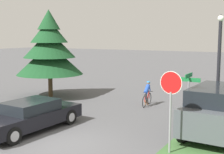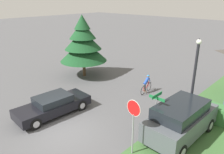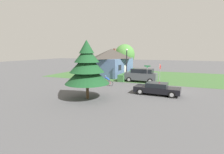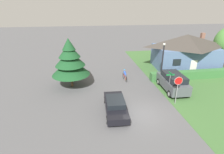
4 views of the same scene
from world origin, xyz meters
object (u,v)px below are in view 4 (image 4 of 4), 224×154
sedan_left_lane (115,106)px  stop_sign (178,85)px  conifer_tall_near (70,61)px  street_name_sign (170,80)px  cyclist (125,75)px  cottage_house (185,51)px  parked_suv_right (173,82)px  street_lamp (162,61)px

sedan_left_lane → stop_sign: bearing=-82.5°
stop_sign → conifer_tall_near: (-10.12, 5.58, 1.08)m
street_name_sign → cyclist: bearing=128.8°
cottage_house → sedan_left_lane: 16.17m
street_name_sign → conifer_tall_near: conifer_tall_near is taller
parked_suv_right → stop_sign: stop_sign is taller
street_lamp → parked_suv_right: bearing=-78.1°
street_name_sign → parked_suv_right: bearing=48.0°
cottage_house → street_name_sign: (-6.21, -8.08, -0.80)m
parked_suv_right → street_name_sign: street_name_sign is taller
cottage_house → sedan_left_lane: size_ratio=2.02×
sedan_left_lane → stop_sign: 6.16m
sedan_left_lane → parked_suv_right: bearing=-62.0°
parked_suv_right → stop_sign: bearing=162.1°
stop_sign → conifer_tall_near: 11.61m
conifer_tall_near → cyclist: bearing=6.8°
cyclist → conifer_tall_near: size_ratio=0.29×
sedan_left_lane → cyclist: cyclist is taller
street_lamp → sedan_left_lane: bearing=-140.2°
cottage_house → stop_sign: 11.71m
parked_suv_right → cyclist: bearing=54.5°
stop_sign → street_name_sign: stop_sign is taller
parked_suv_right → street_name_sign: 1.58m
cottage_house → street_name_sign: bearing=-123.3°
parked_suv_right → street_lamp: size_ratio=0.95×
street_name_sign → conifer_tall_near: bearing=159.5°
stop_sign → street_name_sign: size_ratio=1.10×
sedan_left_lane → parked_suv_right: (7.00, 3.28, 0.40)m
sedan_left_lane → stop_sign: stop_sign is taller
cottage_house → conifer_tall_near: (-16.43, -4.27, 0.52)m
cottage_house → parked_suv_right: size_ratio=2.07×
cottage_house → street_lamp: size_ratio=1.96×
cottage_house → street_name_sign: 10.22m
sedan_left_lane → cyclist: (2.38, 6.83, 0.04)m
cottage_house → stop_sign: (-6.30, -9.85, -0.56)m
parked_suv_right → conifer_tall_near: (-11.14, 2.78, 2.07)m
cottage_house → cyclist: cottage_house is taller
street_lamp → stop_sign: bearing=-96.4°
cyclist → cottage_house: bearing=-76.6°
cottage_house → conifer_tall_near: size_ratio=1.72×
cyclist → street_name_sign: 5.99m
cottage_house → street_name_sign: cottage_house is taller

